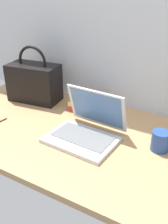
{
  "coord_description": "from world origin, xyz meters",
  "views": [
    {
      "loc": [
        0.54,
        -0.9,
        0.68
      ],
      "look_at": [
        0.02,
        0.0,
        0.15
      ],
      "focal_mm": 41.18,
      "sensor_mm": 36.0,
      "label": 1
    }
  ],
  "objects": [
    {
      "name": "handbag",
      "position": [
        -0.44,
        0.2,
        0.15
      ],
      "size": [
        0.32,
        0.2,
        0.33
      ],
      "color": "black",
      "rests_on": "desk"
    },
    {
      "name": "coffee_mug",
      "position": [
        0.36,
        0.06,
        0.08
      ],
      "size": [
        0.11,
        0.08,
        0.09
      ],
      "color": "#26478C",
      "rests_on": "desk"
    },
    {
      "name": "desk",
      "position": [
        0.0,
        0.0,
        0.01
      ],
      "size": [
        1.6,
        0.76,
        0.03
      ],
      "color": "tan",
      "rests_on": "ground"
    },
    {
      "name": "laptop",
      "position": [
        0.04,
        -0.01,
        0.08
      ],
      "size": [
        0.32,
        0.3,
        0.21
      ],
      "color": "silver",
      "rests_on": "desk"
    },
    {
      "name": "book_stack",
      "position": [
        -0.1,
        0.25,
        0.07
      ],
      "size": [
        0.21,
        0.17,
        0.08
      ],
      "color": "#B23333",
      "rests_on": "desk"
    }
  ]
}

